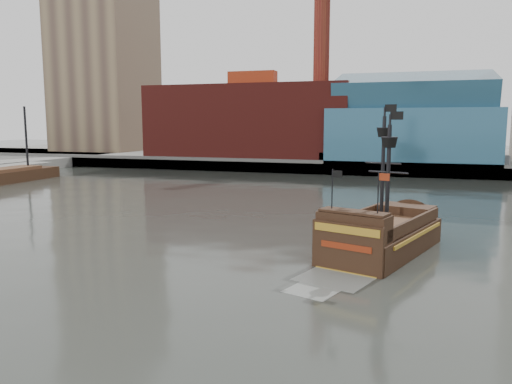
% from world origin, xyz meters
% --- Properties ---
extents(ground, '(400.00, 400.00, 0.00)m').
position_xyz_m(ground, '(0.00, 0.00, 0.00)').
color(ground, '#242622').
rests_on(ground, ground).
extents(promenade_far, '(220.00, 60.00, 2.00)m').
position_xyz_m(promenade_far, '(0.00, 92.00, 1.00)').
color(promenade_far, slate).
rests_on(promenade_far, ground).
extents(seawall, '(220.00, 1.00, 2.60)m').
position_xyz_m(seawall, '(0.00, 62.50, 1.30)').
color(seawall, '#4C4C49').
rests_on(seawall, ground).
extents(skyline, '(149.00, 45.00, 62.00)m').
position_xyz_m(skyline, '(5.21, 84.56, 24.55)').
color(skyline, '#766246').
rests_on(skyline, promenade_far).
extents(pirate_ship, '(9.12, 16.19, 11.62)m').
position_xyz_m(pirate_ship, '(9.27, 8.40, 1.05)').
color(pirate_ship, black).
rests_on(pirate_ship, ground).
extents(docked_vessel, '(5.23, 20.39, 13.77)m').
position_xyz_m(docked_vessel, '(-50.71, 34.14, 0.88)').
color(docked_vessel, black).
rests_on(docked_vessel, ground).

